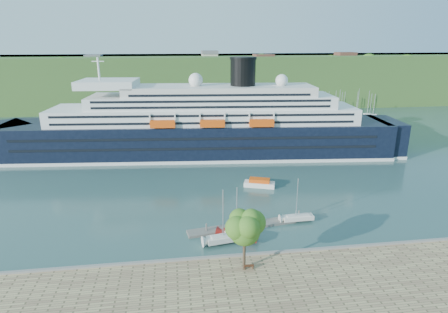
% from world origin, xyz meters
% --- Properties ---
extents(ground, '(400.00, 400.00, 0.00)m').
position_xyz_m(ground, '(0.00, 0.00, 0.00)').
color(ground, '#2A4C4A').
rests_on(ground, ground).
extents(far_hillside, '(400.00, 50.00, 24.00)m').
position_xyz_m(far_hillside, '(0.00, 145.00, 12.00)').
color(far_hillside, '#375622').
rests_on(far_hillside, ground).
extents(quay_coping, '(220.00, 0.50, 0.30)m').
position_xyz_m(quay_coping, '(0.00, -0.20, 1.15)').
color(quay_coping, slate).
rests_on(quay_coping, promenade).
extents(cruise_ship, '(122.41, 28.29, 27.24)m').
position_xyz_m(cruise_ship, '(-2.39, 54.70, 13.62)').
color(cruise_ship, black).
rests_on(cruise_ship, ground).
extents(park_bench, '(1.40, 0.62, 0.89)m').
position_xyz_m(park_bench, '(0.75, -3.52, 1.44)').
color(park_bench, '#4D2A16').
rests_on(park_bench, promenade).
extents(promenade_tree, '(5.85, 5.85, 9.69)m').
position_xyz_m(promenade_tree, '(0.12, -3.25, 5.85)').
color(promenade_tree, '#2E5817').
rests_on(promenade_tree, promenade).
extents(floating_pontoon, '(19.74, 5.40, 0.44)m').
position_xyz_m(floating_pontoon, '(2.46, 10.19, 0.22)').
color(floating_pontoon, gray).
rests_on(floating_pontoon, ground).
extents(sailboat_white_near, '(7.15, 3.03, 8.95)m').
position_xyz_m(sailboat_white_near, '(-1.20, 5.35, 4.47)').
color(sailboat_white_near, silver).
rests_on(sailboat_white_near, ground).
extents(sailboat_red, '(7.01, 4.72, 8.87)m').
position_xyz_m(sailboat_red, '(1.11, 6.02, 4.43)').
color(sailboat_red, maroon).
rests_on(sailboat_red, ground).
extents(sailboat_white_far, '(6.20, 1.88, 7.95)m').
position_xyz_m(sailboat_white_far, '(12.78, 10.98, 3.98)').
color(sailboat_white_far, silver).
rests_on(sailboat_white_far, ground).
extents(tender_launch, '(7.27, 4.49, 1.90)m').
position_xyz_m(tender_launch, '(9.71, 28.51, 0.95)').
color(tender_launch, '#E04A0D').
rests_on(tender_launch, ground).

